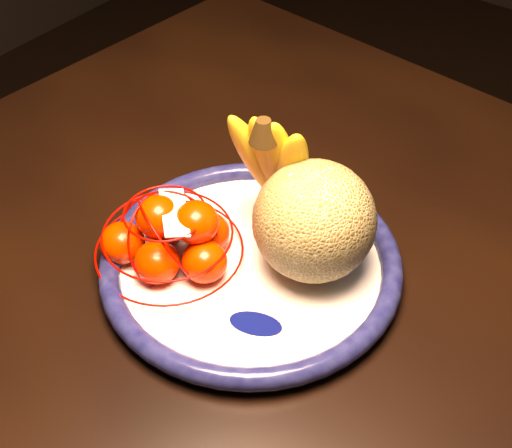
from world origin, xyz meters
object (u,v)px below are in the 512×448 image
Objects in this scene: fruit_bowl at (251,263)px; banana_bunch at (276,161)px; mandarin_bag at (172,237)px; dining_table at (430,367)px; cantaloupe at (314,221)px.

banana_bunch reaches higher than fruit_bowl.
banana_bunch reaches higher than mandarin_bag.
dining_table is at bearing -14.25° from banana_bunch.
dining_table is 0.30m from banana_bunch.
cantaloupe is at bearing -34.96° from banana_bunch.
mandarin_bag is at bearing -146.89° from cantaloupe.
cantaloupe is 0.67× the size of mandarin_bag.
fruit_bowl is (-0.22, -0.06, 0.09)m from dining_table.
mandarin_bag is (-0.08, -0.05, 0.03)m from fruit_bowl.
mandarin_bag is at bearing -149.22° from fruit_bowl.
mandarin_bag is (-0.14, -0.09, -0.04)m from cantaloupe.
fruit_bowl is at bearing 30.78° from mandarin_bag.
banana_bunch is (-0.02, 0.08, 0.09)m from fruit_bowl.
mandarin_bag reaches higher than fruit_bowl.
cantaloupe reaches higher than fruit_bowl.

